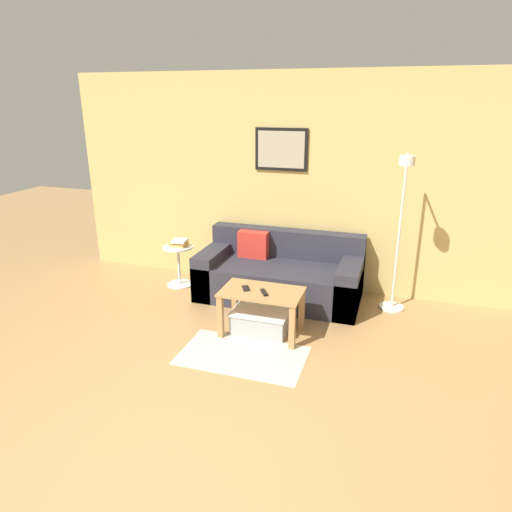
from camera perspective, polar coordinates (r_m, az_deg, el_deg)
name	(u,v)px	position (r m, az deg, el deg)	size (l,w,h in m)	color
ground_plane	(144,490)	(3.17, -13.87, -26.56)	(16.00, 16.00, 0.00)	tan
wall_back	(288,183)	(5.54, 4.08, 9.06)	(5.60, 0.09, 2.55)	#D6B76B
area_rug	(242,355)	(4.30, -1.71, -12.29)	(1.15, 0.68, 0.01)	beige
couch	(280,275)	(5.37, 2.98, -2.42)	(1.87, 0.87, 0.75)	#2D2D38
coffee_table	(262,301)	(4.51, 0.73, -5.62)	(0.80, 0.48, 0.46)	#AD7F4C
storage_bin	(260,321)	(4.64, 0.53, -8.19)	(0.57, 0.35, 0.23)	#9EA3A8
floor_lamp	(400,230)	(4.95, 17.52, 3.16)	(0.28, 0.55, 1.73)	white
side_table	(179,262)	(5.77, -9.65, -0.73)	(0.37, 0.37, 0.51)	white
book_stack	(179,243)	(5.70, -9.60, 1.61)	(0.23, 0.19, 0.08)	#D8C666
remote_control	(264,292)	(4.41, 1.02, -4.57)	(0.04, 0.15, 0.02)	black
cell_phone	(246,288)	(4.52, -1.27, -4.06)	(0.07, 0.14, 0.01)	black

